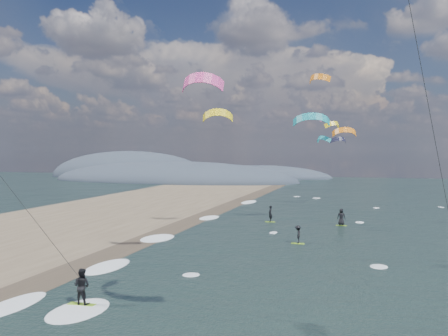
# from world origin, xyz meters

# --- Properties ---
(wet_sand_strip) EXTENTS (3.00, 240.00, 0.00)m
(wet_sand_strip) POSITION_xyz_m (-12.00, 10.00, 0.00)
(wet_sand_strip) COLOR #382D23
(wet_sand_strip) RESTS_ON ground
(coastal_hills) EXTENTS (80.00, 41.00, 15.00)m
(coastal_hills) POSITION_xyz_m (-44.84, 107.86, 0.00)
(coastal_hills) COLOR #3D4756
(coastal_hills) RESTS_ON ground
(far_kitesurfers) EXTENTS (8.78, 12.66, 1.82)m
(far_kitesurfers) POSITION_xyz_m (1.38, 33.88, 0.86)
(far_kitesurfers) COLOR #8CC723
(far_kitesurfers) RESTS_ON ground
(bg_kite_field) EXTENTS (14.58, 72.92, 8.81)m
(bg_kite_field) POSITION_xyz_m (-0.37, 56.46, 12.16)
(bg_kite_field) COLOR #D83F8C
(bg_kite_field) RESTS_ON ground
(shoreline_surf) EXTENTS (2.40, 79.40, 0.11)m
(shoreline_surf) POSITION_xyz_m (-10.80, 14.75, 0.00)
(shoreline_surf) COLOR white
(shoreline_surf) RESTS_ON ground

